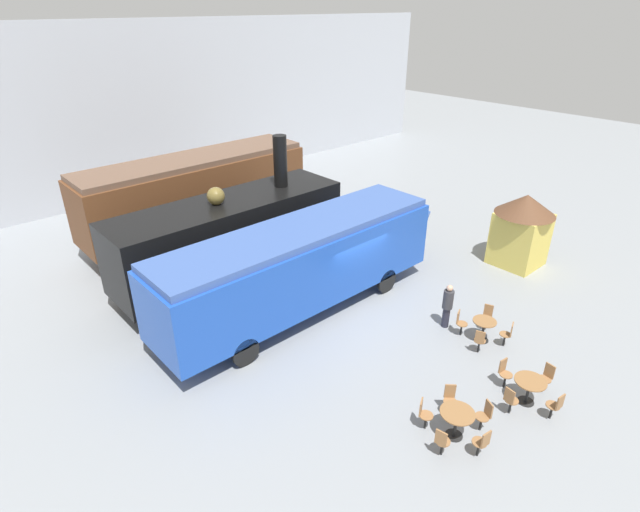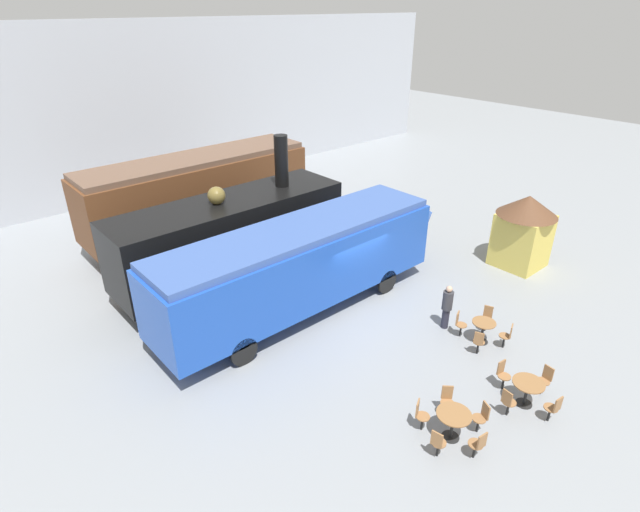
% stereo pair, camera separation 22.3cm
% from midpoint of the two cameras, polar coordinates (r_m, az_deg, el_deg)
% --- Properties ---
extents(ground_plane, '(80.00, 80.00, 0.00)m').
position_cam_midpoint_polar(ground_plane, '(18.25, 2.89, -5.08)').
color(ground_plane, gray).
extents(backdrop_wall, '(44.00, 0.15, 9.00)m').
position_cam_midpoint_polar(backdrop_wall, '(29.28, -19.94, 15.28)').
color(backdrop_wall, '#B2B7C1').
rests_on(backdrop_wall, ground_plane).
extents(passenger_coach_wooden, '(10.34, 2.63, 3.70)m').
position_cam_midpoint_polar(passenger_coach_wooden, '(23.20, -14.27, 7.36)').
color(passenger_coach_wooden, brown).
rests_on(passenger_coach_wooden, ground_plane).
extents(steam_locomotive, '(9.02, 2.52, 5.23)m').
position_cam_midpoint_polar(steam_locomotive, '(19.06, -10.50, 2.56)').
color(steam_locomotive, black).
rests_on(steam_locomotive, ground_plane).
extents(streamlined_locomotive, '(12.50, 2.56, 3.17)m').
position_cam_midpoint_polar(streamlined_locomotive, '(17.25, -0.70, 0.00)').
color(streamlined_locomotive, blue).
rests_on(streamlined_locomotive, ground_plane).
extents(cafe_table_near, '(0.74, 0.74, 0.75)m').
position_cam_midpoint_polar(cafe_table_near, '(16.71, 17.86, -7.61)').
color(cafe_table_near, black).
rests_on(cafe_table_near, ground_plane).
extents(cafe_table_mid, '(0.86, 0.86, 0.78)m').
position_cam_midpoint_polar(cafe_table_mid, '(13.24, 14.88, -17.42)').
color(cafe_table_mid, black).
rests_on(cafe_table_mid, ground_plane).
extents(cafe_table_far, '(0.84, 0.84, 0.74)m').
position_cam_midpoint_polar(cafe_table_far, '(14.78, 22.42, -13.51)').
color(cafe_table_far, black).
rests_on(cafe_table_far, ground_plane).
extents(cafe_chair_0, '(0.38, 0.40, 0.87)m').
position_cam_midpoint_polar(cafe_chair_0, '(16.80, 15.34, -7.22)').
color(cafe_chair_0, black).
rests_on(cafe_chair_0, ground_plane).
extents(cafe_chair_1, '(0.40, 0.38, 0.87)m').
position_cam_midpoint_polar(cafe_chair_1, '(16.12, 17.40, -9.13)').
color(cafe_chair_1, black).
rests_on(cafe_chair_1, ground_plane).
extents(cafe_chair_2, '(0.38, 0.40, 0.87)m').
position_cam_midpoint_polar(cafe_chair_2, '(16.71, 20.35, -8.26)').
color(cafe_chair_2, black).
rests_on(cafe_chair_2, ground_plane).
extents(cafe_chair_3, '(0.40, 0.38, 0.87)m').
position_cam_midpoint_polar(cafe_chair_3, '(17.36, 18.23, -6.45)').
color(cafe_chair_3, black).
rests_on(cafe_chair_3, ground_plane).
extents(cafe_chair_4, '(0.39, 0.40, 0.87)m').
position_cam_midpoint_polar(cafe_chair_4, '(13.34, 11.27, -17.13)').
color(cafe_chair_4, black).
rests_on(cafe_chair_4, ground_plane).
extents(cafe_chair_5, '(0.38, 0.36, 0.87)m').
position_cam_midpoint_polar(cafe_chair_5, '(12.77, 13.23, -19.87)').
color(cafe_chair_5, black).
rests_on(cafe_chair_5, ground_plane).
extents(cafe_chair_6, '(0.36, 0.37, 0.87)m').
position_cam_midpoint_polar(cafe_chair_6, '(12.99, 17.56, -19.61)').
color(cafe_chair_6, black).
rests_on(cafe_chair_6, ground_plane).
extents(cafe_chair_7, '(0.40, 0.39, 0.87)m').
position_cam_midpoint_polar(cafe_chair_7, '(13.67, 17.88, -16.82)').
color(cafe_chair_7, black).
rests_on(cafe_chair_7, ground_plane).
extents(cafe_chair_8, '(0.40, 0.40, 0.87)m').
position_cam_midpoint_polar(cafe_chair_8, '(13.88, 14.17, -15.42)').
color(cafe_chair_8, black).
rests_on(cafe_chair_8, ground_plane).
extents(cafe_chair_9, '(0.36, 0.37, 0.87)m').
position_cam_midpoint_polar(cafe_chair_9, '(15.13, 19.91, -12.28)').
color(cafe_chair_9, black).
rests_on(cafe_chair_9, ground_plane).
extents(cafe_chair_10, '(0.37, 0.36, 0.87)m').
position_cam_midpoint_polar(cafe_chair_10, '(14.28, 20.49, -15.08)').
color(cafe_chair_10, black).
rests_on(cafe_chair_10, ground_plane).
extents(cafe_chair_11, '(0.36, 0.37, 0.87)m').
position_cam_midpoint_polar(cafe_chair_11, '(14.55, 24.96, -15.18)').
color(cafe_chair_11, black).
rests_on(cafe_chair_11, ground_plane).
extents(cafe_chair_12, '(0.37, 0.36, 0.87)m').
position_cam_midpoint_polar(cafe_chair_12, '(15.39, 24.10, -12.43)').
color(cafe_chair_12, black).
rests_on(cafe_chair_12, ground_plane).
extents(visitor_person, '(0.34, 0.34, 1.58)m').
position_cam_midpoint_polar(visitor_person, '(16.90, 14.00, -5.40)').
color(visitor_person, '#262633').
rests_on(visitor_person, ground_plane).
extents(ticket_kiosk, '(2.34, 2.34, 3.00)m').
position_cam_midpoint_polar(ticket_kiosk, '(21.58, 21.82, 3.19)').
color(ticket_kiosk, '#DBC151').
rests_on(ticket_kiosk, ground_plane).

